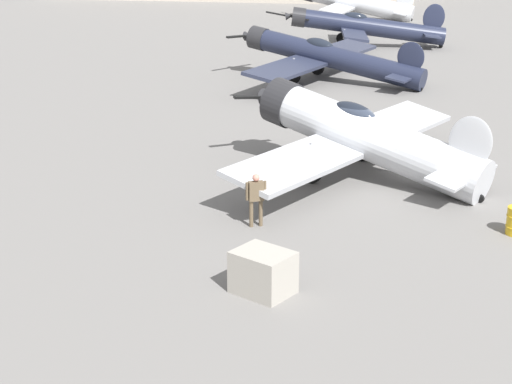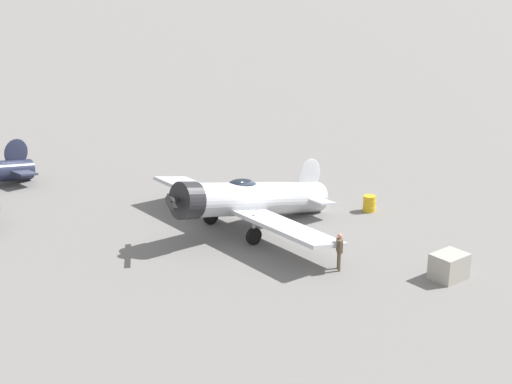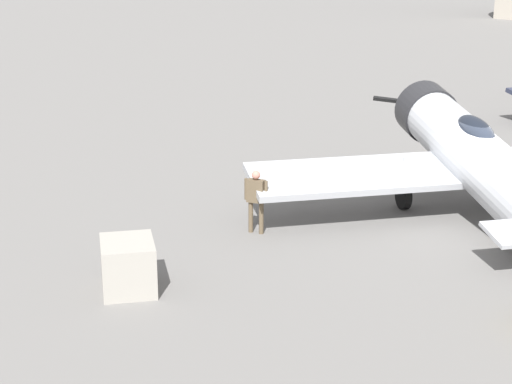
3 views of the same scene
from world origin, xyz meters
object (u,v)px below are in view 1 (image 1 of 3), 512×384
ground_crew_mechanic (256,195)px  airplane_foreground (362,136)px  airplane_far_line (363,26)px  equipment_crate (263,272)px  airplane_outer_stand (354,2)px  airplane_mid_apron (327,57)px

ground_crew_mechanic → airplane_foreground: bearing=127.8°
airplane_far_line → equipment_crate: bearing=82.4°
airplane_far_line → airplane_outer_stand: 16.07m
airplane_foreground → equipment_crate: airplane_foreground is taller
airplane_far_line → airplane_mid_apron: bearing=76.8°
airplane_far_line → airplane_outer_stand: bearing=-91.2°
airplane_foreground → airplane_far_line: airplane_foreground is taller
airplane_far_line → equipment_crate: 39.66m
airplane_mid_apron → ground_crew_mechanic: size_ratio=7.92×
airplane_foreground → equipment_crate: size_ratio=8.63×
airplane_outer_stand → equipment_crate: size_ratio=8.41×
airplane_mid_apron → airplane_far_line: size_ratio=1.20×
airplane_mid_apron → equipment_crate: (-22.66, -14.91, -0.85)m
equipment_crate → airplane_mid_apron: bearing=33.3°
airplane_outer_stand → equipment_crate: 55.65m
airplane_foreground → airplane_mid_apron: airplane_foreground is taller
airplane_mid_apron → airplane_outer_stand: bearing=-69.3°
airplane_far_line → equipment_crate: (-34.08, -20.26, -0.93)m
airplane_mid_apron → equipment_crate: 27.14m
airplane_outer_stand → airplane_mid_apron: bearing=99.7°
airplane_foreground → airplane_outer_stand: 45.82m
airplane_foreground → airplane_outer_stand: bearing=-58.3°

